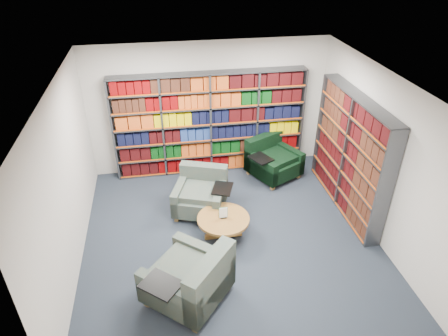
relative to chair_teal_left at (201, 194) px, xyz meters
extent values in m
cube|color=black|center=(0.38, -0.90, -0.34)|extent=(5.00, 5.00, 0.01)
cube|color=white|center=(0.38, -0.90, 2.47)|extent=(5.00, 5.00, 0.01)
cube|color=beige|center=(0.38, 1.61, 1.07)|extent=(5.00, 0.01, 2.80)
cube|color=beige|center=(0.38, -3.40, 1.07)|extent=(5.00, 0.01, 2.80)
cube|color=beige|center=(-2.12, -0.90, 1.07)|extent=(0.01, 5.00, 2.80)
cube|color=beige|center=(2.89, -0.90, 1.07)|extent=(0.01, 5.00, 2.80)
cube|color=#47494F|center=(0.38, 1.44, 0.77)|extent=(4.00, 0.28, 2.20)
cube|color=silver|center=(0.38, 1.57, 0.77)|extent=(4.00, 0.02, 2.20)
cube|color=#D84C0A|center=(0.38, 1.31, 0.77)|extent=(4.00, 0.01, 2.20)
cube|color=black|center=(0.38, 1.44, -0.15)|extent=(3.88, 0.21, 0.29)
cube|color=black|center=(0.38, 1.44, 0.21)|extent=(3.88, 0.21, 0.29)
cube|color=black|center=(0.38, 1.44, 0.58)|extent=(3.88, 0.21, 0.29)
cube|color=#C54815|center=(0.38, 1.44, 0.95)|extent=(3.88, 0.21, 0.29)
cube|color=#37190E|center=(0.38, 1.44, 1.31)|extent=(3.88, 0.21, 0.29)
cube|color=#610203|center=(0.38, 1.44, 1.68)|extent=(3.88, 0.21, 0.29)
cube|color=#47494F|center=(2.72, -0.30, 0.77)|extent=(0.28, 2.50, 2.20)
cube|color=silver|center=(2.85, -0.30, 0.77)|extent=(0.02, 2.50, 2.20)
cube|color=#D84C0A|center=(2.59, -0.30, 0.77)|extent=(0.02, 2.50, 2.20)
cube|color=black|center=(2.72, -0.30, -0.15)|extent=(0.21, 2.38, 0.29)
cube|color=black|center=(2.72, -0.30, 0.21)|extent=(0.21, 2.38, 0.29)
cube|color=black|center=(2.72, -0.30, 0.58)|extent=(0.21, 2.38, 0.29)
cube|color=#37190E|center=(2.72, -0.30, 0.95)|extent=(0.21, 2.38, 0.29)
cube|color=#37190E|center=(2.72, -0.30, 1.31)|extent=(0.21, 2.38, 0.29)
cube|color=#37190E|center=(2.72, -0.30, 1.68)|extent=(0.21, 2.38, 0.29)
cube|color=#0D2936|center=(-0.03, -0.08, -0.07)|extent=(1.16, 1.16, 0.32)
cube|color=#0D2936|center=(0.09, 0.25, 0.13)|extent=(0.92, 0.49, 0.72)
cube|color=#0D2936|center=(-0.39, 0.05, 0.01)|extent=(0.44, 0.90, 0.48)
cube|color=#0D2936|center=(0.33, -0.21, 0.01)|extent=(0.44, 0.90, 0.48)
cube|color=black|center=(0.36, -0.28, 0.27)|extent=(0.47, 0.53, 0.03)
cube|color=brown|center=(-0.51, -0.31, -0.28)|extent=(0.09, 0.09, 0.10)
cube|color=brown|center=(0.19, -0.56, -0.28)|extent=(0.09, 0.09, 0.10)
cube|color=brown|center=(-0.26, 0.39, -0.28)|extent=(0.09, 0.09, 0.10)
cube|color=brown|center=(0.44, 0.14, -0.28)|extent=(0.09, 0.09, 0.10)
cube|color=black|center=(1.68, 0.90, -0.07)|extent=(1.25, 1.25, 0.33)
cube|color=black|center=(1.51, 1.22, 0.14)|extent=(0.92, 0.61, 0.74)
cube|color=black|center=(1.33, 0.72, 0.02)|extent=(0.55, 0.89, 0.49)
cube|color=black|center=(2.03, 1.08, 0.02)|extent=(0.55, 0.89, 0.49)
cube|color=black|center=(1.31, 0.65, 0.28)|extent=(0.52, 0.56, 0.03)
cube|color=brown|center=(1.52, 0.39, -0.28)|extent=(0.10, 0.10, 0.10)
cube|color=brown|center=(2.19, 0.74, -0.28)|extent=(0.10, 0.10, 0.10)
cube|color=brown|center=(1.17, 1.06, -0.28)|extent=(0.10, 0.10, 0.10)
cube|color=brown|center=(1.84, 1.41, -0.28)|extent=(0.10, 0.10, 0.10)
cube|color=#0D2936|center=(-0.46, -2.11, -0.04)|extent=(1.44, 1.44, 0.36)
cube|color=#0D2936|center=(-0.16, -2.37, 0.19)|extent=(0.83, 0.93, 0.82)
cube|color=#0D2936|center=(-0.18, -1.78, 0.05)|extent=(0.88, 0.78, 0.54)
cube|color=#0D2936|center=(-0.74, -2.44, 0.05)|extent=(0.88, 0.78, 0.54)
cube|color=black|center=(-0.82, -2.45, 0.35)|extent=(0.63, 0.62, 0.03)
cube|color=brown|center=(-0.51, -1.52, -0.28)|extent=(0.11, 0.11, 0.11)
cube|color=brown|center=(-1.05, -2.16, -0.28)|extent=(0.11, 0.11, 0.11)
cube|color=brown|center=(0.13, -2.06, -0.28)|extent=(0.11, 0.11, 0.11)
cube|color=brown|center=(-0.41, -2.70, -0.28)|extent=(0.11, 0.11, 0.11)
cylinder|color=olive|center=(0.27, -0.90, 0.07)|extent=(0.90, 0.90, 0.05)
cylinder|color=olive|center=(0.27, -0.90, -0.13)|extent=(0.12, 0.12, 0.36)
cube|color=olive|center=(0.27, -0.90, -0.29)|extent=(0.65, 0.08, 0.06)
cube|color=olive|center=(0.27, -0.90, -0.29)|extent=(0.08, 0.65, 0.06)
cube|color=black|center=(0.27, -0.90, 0.10)|extent=(0.10, 0.05, 0.01)
cube|color=white|center=(0.27, -0.90, 0.20)|extent=(0.14, 0.01, 0.20)
cube|color=#145926|center=(0.27, -0.89, 0.20)|extent=(0.15, 0.00, 0.21)
camera|label=1|loc=(-0.63, -6.19, 4.35)|focal=32.00mm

